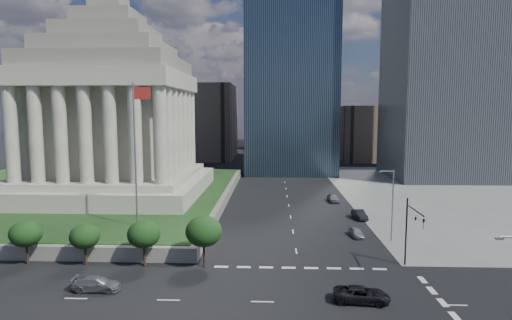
{
  "coord_description": "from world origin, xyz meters",
  "views": [
    {
      "loc": [
        -3.07,
        -33.68,
        17.92
      ],
      "look_at": [
        -5.05,
        15.96,
        12.29
      ],
      "focal_mm": 30.0,
      "sensor_mm": 36.0,
      "label": 1
    }
  ],
  "objects_px": {
    "street_lamp_north": "(391,201)",
    "suv_grey": "(97,284)",
    "parked_sedan_mid": "(360,215)",
    "war_memorial": "(112,93)",
    "pickup_truck": "(362,295)",
    "parked_sedan_far": "(333,198)",
    "traffic_signal_ne": "(412,225)",
    "parked_sedan_near": "(356,232)",
    "flagpole": "(136,147)"
  },
  "relations": [
    {
      "from": "street_lamp_north",
      "to": "pickup_truck",
      "type": "distance_m",
      "value": 21.77
    },
    {
      "from": "street_lamp_north",
      "to": "suv_grey",
      "type": "xyz_separation_m",
      "value": [
        -34.05,
        -18.08,
        -4.95
      ]
    },
    {
      "from": "parked_sedan_mid",
      "to": "war_memorial",
      "type": "bearing_deg",
      "value": 158.68
    },
    {
      "from": "parked_sedan_mid",
      "to": "parked_sedan_near",
      "type": "bearing_deg",
      "value": -111.4
    },
    {
      "from": "flagpole",
      "to": "parked_sedan_mid",
      "type": "distance_m",
      "value": 37.88
    },
    {
      "from": "pickup_truck",
      "to": "parked_sedan_far",
      "type": "bearing_deg",
      "value": 0.75
    },
    {
      "from": "flagpole",
      "to": "pickup_truck",
      "type": "relative_size",
      "value": 3.78
    },
    {
      "from": "flagpole",
      "to": "traffic_signal_ne",
      "type": "height_order",
      "value": "flagpole"
    },
    {
      "from": "war_memorial",
      "to": "traffic_signal_ne",
      "type": "height_order",
      "value": "war_memorial"
    },
    {
      "from": "parked_sedan_near",
      "to": "parked_sedan_far",
      "type": "bearing_deg",
      "value": 83.9
    },
    {
      "from": "traffic_signal_ne",
      "to": "pickup_truck",
      "type": "distance_m",
      "value": 11.87
    },
    {
      "from": "suv_grey",
      "to": "traffic_signal_ne",
      "type": "bearing_deg",
      "value": -78.71
    },
    {
      "from": "war_memorial",
      "to": "parked_sedan_mid",
      "type": "height_order",
      "value": "war_memorial"
    },
    {
      "from": "suv_grey",
      "to": "parked_sedan_near",
      "type": "xyz_separation_m",
      "value": [
        29.73,
        19.81,
        -0.07
      ]
    },
    {
      "from": "flagpole",
      "to": "parked_sedan_near",
      "type": "relative_size",
      "value": 5.37
    },
    {
      "from": "war_memorial",
      "to": "pickup_truck",
      "type": "distance_m",
      "value": 61.61
    },
    {
      "from": "pickup_truck",
      "to": "parked_sedan_mid",
      "type": "distance_m",
      "value": 32.33
    },
    {
      "from": "war_memorial",
      "to": "flagpole",
      "type": "bearing_deg",
      "value": -63.11
    },
    {
      "from": "flagpole",
      "to": "suv_grey",
      "type": "xyz_separation_m",
      "value": [
        1.1,
        -17.08,
        -12.41
      ]
    },
    {
      "from": "parked_sedan_mid",
      "to": "parked_sedan_far",
      "type": "height_order",
      "value": "parked_sedan_far"
    },
    {
      "from": "traffic_signal_ne",
      "to": "street_lamp_north",
      "type": "xyz_separation_m",
      "value": [
        0.83,
        11.3,
        0.41
      ]
    },
    {
      "from": "traffic_signal_ne",
      "to": "parked_sedan_near",
      "type": "relative_size",
      "value": 2.15
    },
    {
      "from": "traffic_signal_ne",
      "to": "parked_sedan_far",
      "type": "height_order",
      "value": "traffic_signal_ne"
    },
    {
      "from": "war_memorial",
      "to": "suv_grey",
      "type": "distance_m",
      "value": 47.88
    },
    {
      "from": "war_memorial",
      "to": "parked_sedan_near",
      "type": "height_order",
      "value": "war_memorial"
    },
    {
      "from": "street_lamp_north",
      "to": "suv_grey",
      "type": "distance_m",
      "value": 38.87
    },
    {
      "from": "pickup_truck",
      "to": "war_memorial",
      "type": "bearing_deg",
      "value": 48.03
    },
    {
      "from": "flagpole",
      "to": "street_lamp_north",
      "type": "relative_size",
      "value": 2.0
    },
    {
      "from": "war_memorial",
      "to": "suv_grey",
      "type": "relative_size",
      "value": 8.0
    },
    {
      "from": "pickup_truck",
      "to": "parked_sedan_mid",
      "type": "bearing_deg",
      "value": -5.62
    },
    {
      "from": "traffic_signal_ne",
      "to": "parked_sedan_near",
      "type": "bearing_deg",
      "value": 105.04
    },
    {
      "from": "traffic_signal_ne",
      "to": "street_lamp_north",
      "type": "relative_size",
      "value": 0.8
    },
    {
      "from": "flagpole",
      "to": "pickup_truck",
      "type": "bearing_deg",
      "value": -34.45
    },
    {
      "from": "street_lamp_north",
      "to": "parked_sedan_mid",
      "type": "bearing_deg",
      "value": 98.6
    },
    {
      "from": "parked_sedan_near",
      "to": "pickup_truck",
      "type": "bearing_deg",
      "value": -105.76
    },
    {
      "from": "suv_grey",
      "to": "parked_sedan_far",
      "type": "xyz_separation_m",
      "value": [
        29.73,
        43.89,
        0.08
      ]
    },
    {
      "from": "war_memorial",
      "to": "parked_sedan_near",
      "type": "distance_m",
      "value": 52.28
    },
    {
      "from": "war_memorial",
      "to": "traffic_signal_ne",
      "type": "distance_m",
      "value": 60.0
    },
    {
      "from": "war_memorial",
      "to": "parked_sedan_near",
      "type": "relative_size",
      "value": 10.46
    },
    {
      "from": "pickup_truck",
      "to": "suv_grey",
      "type": "distance_m",
      "value": 26.13
    },
    {
      "from": "war_memorial",
      "to": "pickup_truck",
      "type": "bearing_deg",
      "value": -47.3
    },
    {
      "from": "war_memorial",
      "to": "parked_sedan_near",
      "type": "xyz_separation_m",
      "value": [
        43.0,
        -21.28,
        -20.77
      ]
    },
    {
      "from": "parked_sedan_near",
      "to": "parked_sedan_far",
      "type": "distance_m",
      "value": 24.08
    },
    {
      "from": "flagpole",
      "to": "parked_sedan_near",
      "type": "xyz_separation_m",
      "value": [
        30.83,
        2.72,
        -12.48
      ]
    },
    {
      "from": "pickup_truck",
      "to": "suv_grey",
      "type": "xyz_separation_m",
      "value": [
        -26.09,
        1.57,
        -0.03
      ]
    },
    {
      "from": "traffic_signal_ne",
      "to": "parked_sedan_near",
      "type": "xyz_separation_m",
      "value": [
        -3.5,
        13.03,
        -4.62
      ]
    },
    {
      "from": "flagpole",
      "to": "traffic_signal_ne",
      "type": "relative_size",
      "value": 2.5
    },
    {
      "from": "flagpole",
      "to": "pickup_truck",
      "type": "distance_m",
      "value": 35.22
    },
    {
      "from": "flagpole",
      "to": "parked_sedan_far",
      "type": "height_order",
      "value": "flagpole"
    },
    {
      "from": "flagpole",
      "to": "suv_grey",
      "type": "bearing_deg",
      "value": -86.31
    }
  ]
}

